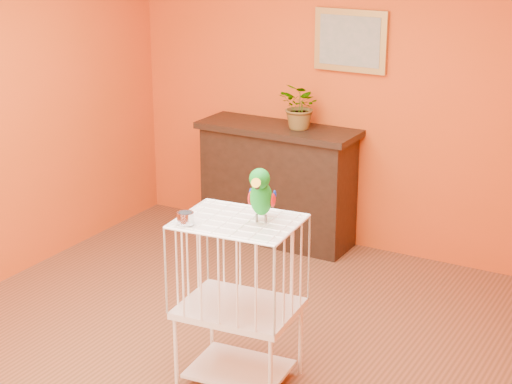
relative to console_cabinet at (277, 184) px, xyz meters
The scene contains 8 objects.
ground 2.14m from the console_cabinet, 74.96° to the right, with size 4.50×4.50×0.00m, color brown.
room_shell 2.34m from the console_cabinet, 74.96° to the right, with size 4.50×4.50×4.50m.
console_cabinet is the anchor object (origin of this frame).
potted_plant 0.70m from the console_cabinet, 14.14° to the left, with size 0.35×0.39×0.30m, color #26722D.
framed_picture 1.36m from the console_cabinet, 21.00° to the left, with size 0.62×0.04×0.50m.
birdcage 2.35m from the console_cabinet, 67.47° to the right, with size 0.73×0.59×1.06m.
feed_cup 2.53m from the console_cabinet, 74.21° to the right, with size 0.10×0.10×0.07m, color silver.
parrot 2.46m from the console_cabinet, 64.22° to the right, with size 0.17×0.30×0.34m.
Camera 1 is at (2.72, -4.13, 2.80)m, focal length 60.00 mm.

